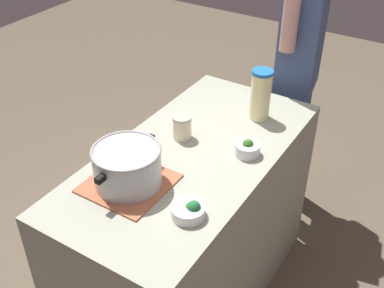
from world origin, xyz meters
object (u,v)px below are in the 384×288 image
at_px(broccoli_bowl_front, 248,148).
at_px(cooking_pot, 127,166).
at_px(person_cook, 297,77).
at_px(mason_jar, 182,127).
at_px(lemonade_pitcher, 261,95).
at_px(broccoli_bowl_center, 189,210).

bearing_deg(broccoli_bowl_front, cooking_pot, 144.61).
relative_size(cooking_pot, person_cook, 0.20).
relative_size(mason_jar, person_cook, 0.07).
xyz_separation_m(lemonade_pitcher, broccoli_bowl_front, (-0.30, -0.09, -0.09)).
bearing_deg(broccoli_bowl_front, mason_jar, 97.52).
relative_size(cooking_pot, mason_jar, 3.08).
xyz_separation_m(mason_jar, person_cook, (0.86, -0.20, -0.07)).
xyz_separation_m(cooking_pot, broccoli_bowl_center, (-0.03, -0.30, -0.06)).
height_order(cooking_pot, broccoli_bowl_front, cooking_pot).
bearing_deg(cooking_pot, broccoli_bowl_center, -95.05).
distance_m(cooking_pot, mason_jar, 0.39).
height_order(cooking_pot, person_cook, person_cook).
relative_size(lemonade_pitcher, broccoli_bowl_center, 1.97).
height_order(mason_jar, person_cook, person_cook).
xyz_separation_m(mason_jar, broccoli_bowl_center, (-0.41, -0.30, -0.03)).
relative_size(cooking_pot, broccoli_bowl_center, 2.69).
relative_size(lemonade_pitcher, person_cook, 0.15).
relative_size(mason_jar, broccoli_bowl_front, 1.02).
bearing_deg(cooking_pot, lemonade_pitcher, -16.48).
distance_m(cooking_pot, broccoli_bowl_front, 0.53).
distance_m(broccoli_bowl_front, person_cook, 0.83).
height_order(cooking_pot, mason_jar, cooking_pot).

